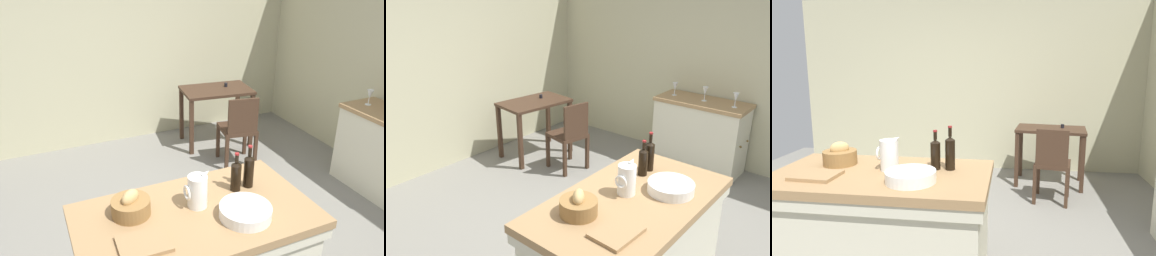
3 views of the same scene
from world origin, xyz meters
The scene contains 11 objects.
ground_plane centered at (0.00, 0.00, 0.00)m, with size 6.76×6.76×0.00m, color slate.
wall_back centered at (0.00, 2.60, 1.30)m, with size 5.32×0.12×2.60m, color #B7B28E.
island_table centered at (-0.25, -0.54, 0.47)m, with size 1.54×0.86×0.87m.
writing_desk centered at (1.17, 1.92, 0.65)m, with size 0.97×0.67×0.83m.
wooden_chair centered at (1.13, 1.24, 0.49)m, with size 0.47×0.47×0.90m.
pitcher centered at (-0.21, -0.47, 0.99)m, with size 0.17×0.13×0.26m.
wash_bowl centered at (0.02, -0.70, 0.91)m, with size 0.33×0.33×0.08m, color white.
bread_basket centered at (-0.63, -0.39, 0.93)m, with size 0.25×0.25×0.18m.
cutting_board centered at (-0.65, -0.70, 0.88)m, with size 0.30×0.23×0.02m, color #99754C.
wine_bottle_dark centered at (0.22, -0.40, 1.00)m, with size 0.07×0.07×0.32m.
wine_bottle_amber centered at (0.12, -0.41, 0.99)m, with size 0.07×0.07×0.29m.
Camera 3 is at (0.66, -2.81, 1.63)m, focal length 32.81 mm.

